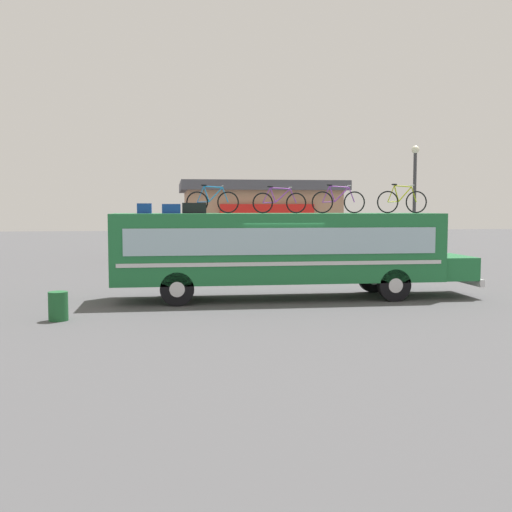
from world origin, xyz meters
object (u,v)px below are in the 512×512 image
(rooftop_bicycle_4, at_px, (402,201))
(rooftop_bicycle_1, at_px, (213,201))
(bus, at_px, (284,249))
(luggage_bag_1, at_px, (144,208))
(luggage_bag_3, at_px, (194,208))
(street_lamp, at_px, (414,199))
(trash_bin, at_px, (58,306))
(luggage_bag_2, at_px, (171,209))
(rooftop_bicycle_2, at_px, (279,202))
(rooftop_bicycle_3, at_px, (338,201))

(rooftop_bicycle_4, bearing_deg, rooftop_bicycle_1, 176.54)
(bus, height_order, luggage_bag_1, luggage_bag_1)
(luggage_bag_3, relative_size, street_lamp, 0.14)
(trash_bin, bearing_deg, rooftop_bicycle_4, 15.73)
(luggage_bag_1, bearing_deg, street_lamp, 24.20)
(rooftop_bicycle_1, bearing_deg, bus, -6.56)
(luggage_bag_2, xyz_separation_m, rooftop_bicycle_4, (7.55, -0.24, 0.25))
(luggage_bag_1, xyz_separation_m, rooftop_bicycle_2, (4.28, -0.40, 0.21))
(rooftop_bicycle_2, relative_size, street_lamp, 0.32)
(luggage_bag_3, distance_m, rooftop_bicycle_3, 4.70)
(rooftop_bicycle_3, height_order, rooftop_bicycle_4, rooftop_bicycle_4)
(trash_bin, relative_size, street_lamp, 0.14)
(rooftop_bicycle_2, bearing_deg, luggage_bag_2, 175.38)
(luggage_bag_2, bearing_deg, trash_bin, -132.85)
(rooftop_bicycle_3, relative_size, rooftop_bicycle_4, 1.04)
(rooftop_bicycle_3, height_order, street_lamp, street_lamp)
(luggage_bag_3, bearing_deg, rooftop_bicycle_4, -3.02)
(rooftop_bicycle_2, bearing_deg, rooftop_bicycle_4, 0.47)
(rooftop_bicycle_2, bearing_deg, street_lamp, 38.51)
(rooftop_bicycle_1, xyz_separation_m, street_lamp, (8.83, 4.93, 0.16))
(bus, height_order, luggage_bag_3, luggage_bag_3)
(luggage_bag_1, relative_size, trash_bin, 0.67)
(rooftop_bicycle_2, distance_m, rooftop_bicycle_3, 1.98)
(trash_bin, bearing_deg, street_lamp, 32.22)
(luggage_bag_1, distance_m, trash_bin, 4.71)
(rooftop_bicycle_2, distance_m, street_lamp, 8.58)
(rooftop_bicycle_1, height_order, street_lamp, street_lamp)
(luggage_bag_2, height_order, street_lamp, street_lamp)
(rooftop_bicycle_1, bearing_deg, luggage_bag_3, -178.29)
(bus, bearing_deg, rooftop_bicycle_2, -140.92)
(bus, height_order, trash_bin, bus)
(street_lamp, bearing_deg, luggage_bag_2, -153.49)
(bus, distance_m, trash_bin, 7.39)
(luggage_bag_3, distance_m, rooftop_bicycle_2, 2.75)
(luggage_bag_2, xyz_separation_m, luggage_bag_3, (0.73, 0.12, 0.02))
(trash_bin, bearing_deg, luggage_bag_1, 57.37)
(luggage_bag_1, distance_m, luggage_bag_3, 1.57)
(luggage_bag_2, bearing_deg, rooftop_bicycle_4, -1.85)
(rooftop_bicycle_4, distance_m, street_lamp, 5.91)
(luggage_bag_2, xyz_separation_m, rooftop_bicycle_2, (3.44, -0.28, 0.22))
(bus, distance_m, rooftop_bicycle_1, 2.77)
(luggage_bag_1, height_order, luggage_bag_3, luggage_bag_3)
(rooftop_bicycle_4, bearing_deg, bus, 178.35)
(rooftop_bicycle_1, relative_size, street_lamp, 0.31)
(rooftop_bicycle_1, relative_size, rooftop_bicycle_4, 0.99)
(rooftop_bicycle_4, bearing_deg, rooftop_bicycle_3, 178.09)
(bus, height_order, rooftop_bicycle_1, rooftop_bicycle_1)
(rooftop_bicycle_2, height_order, trash_bin, rooftop_bicycle_2)
(rooftop_bicycle_1, xyz_separation_m, rooftop_bicycle_3, (4.09, -0.31, 0.01))
(luggage_bag_1, bearing_deg, trash_bin, -122.63)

